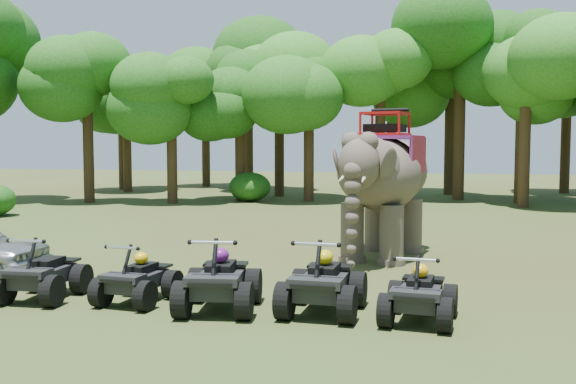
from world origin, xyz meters
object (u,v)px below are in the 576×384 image
elephant (383,183)px  atv_3 (323,275)px  atv_0 (43,267)px  atv_2 (219,273)px  atv_4 (419,287)px  atv_1 (138,272)px

elephant → atv_3: 6.14m
atv_0 → atv_2: (3.61, 0.03, 0.06)m
elephant → atv_2: (-2.32, -6.26, -1.28)m
elephant → atv_2: 6.80m
atv_3 → atv_4: atv_3 is taller
atv_1 → elephant: bearing=61.1°
atv_2 → atv_4: size_ratio=1.15×
elephant → atv_1: bearing=-112.5°
atv_1 → atv_2: bearing=-0.7°
atv_1 → atv_2: (1.70, -0.15, 0.10)m
atv_1 → atv_3: size_ratio=0.85×
atv_2 → atv_3: (1.85, 0.27, -0.00)m
atv_0 → atv_2: size_ratio=0.92×
atv_1 → atv_0: bearing=-170.0°
atv_2 → atv_4: 3.55m
elephant → atv_4: elephant is taller
atv_2 → atv_3: atv_2 is taller
atv_0 → atv_1: (1.91, 0.18, -0.05)m
atv_1 → atv_3: (3.55, 0.12, 0.10)m
atv_2 → atv_3: 1.87m
atv_0 → atv_3: atv_3 is taller
elephant → atv_4: 6.42m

